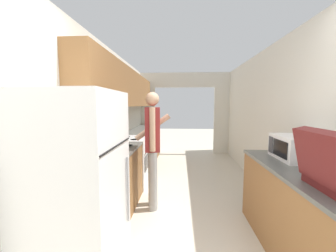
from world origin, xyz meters
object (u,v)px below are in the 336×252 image
Objects in this scene: person at (153,147)px; microwave at (294,148)px; range_oven at (131,161)px; refrigerator at (77,186)px.

person is 3.21× the size of microwave.
microwave is (1.68, -0.55, 0.12)m from person.
microwave reaches higher than range_oven.
refrigerator is 2.29m from microwave.
refrigerator is at bearing -162.18° from microwave.
person is 1.77m from microwave.
microwave is at bearing -115.05° from person.
range_oven is 0.61× the size of person.
person is (0.54, -0.85, 0.46)m from range_oven.
refrigerator is 0.96× the size of person.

